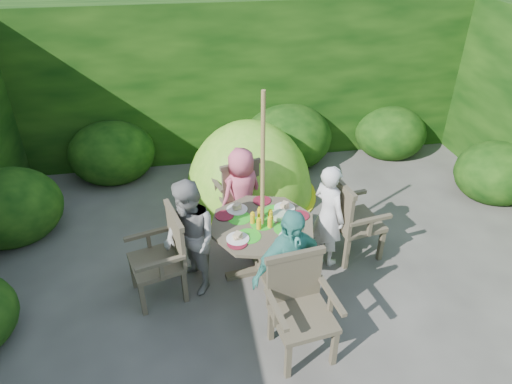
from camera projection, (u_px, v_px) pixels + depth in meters
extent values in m
plane|color=#44423D|center=(303.00, 312.00, 4.81)|extent=(60.00, 60.00, 0.00)
cube|color=black|center=(245.00, 77.00, 7.48)|extent=(9.00, 1.00, 2.50)
cylinder|color=#413A2A|center=(262.00, 249.00, 5.17)|extent=(0.12, 0.12, 0.65)
cube|color=#413A2A|center=(262.00, 269.00, 5.33)|extent=(0.87, 0.22, 0.06)
cube|color=#413A2A|center=(262.00, 269.00, 5.33)|extent=(0.22, 0.87, 0.06)
cylinder|color=#413A2A|center=(262.00, 225.00, 4.99)|extent=(1.35, 1.35, 0.04)
cylinder|color=green|center=(248.00, 236.00, 4.78)|extent=(0.27, 0.27, 0.00)
cylinder|color=green|center=(286.00, 229.00, 4.89)|extent=(0.27, 0.27, 0.00)
cylinder|color=green|center=(239.00, 218.00, 5.06)|extent=(0.27, 0.27, 0.00)
cylinder|color=green|center=(275.00, 211.00, 5.17)|extent=(0.27, 0.27, 0.00)
cylinder|color=green|center=(262.00, 223.00, 4.98)|extent=(0.27, 0.27, 0.00)
cylinder|color=white|center=(285.00, 208.00, 5.21)|extent=(0.24, 0.24, 0.01)
cylinder|color=white|center=(237.00, 209.00, 5.19)|extent=(0.24, 0.24, 0.01)
cylinder|color=white|center=(238.00, 239.00, 4.73)|extent=(0.24, 0.24, 0.01)
cylinder|color=white|center=(290.00, 237.00, 4.75)|extent=(0.24, 0.24, 0.01)
cylinder|color=red|center=(300.00, 216.00, 5.09)|extent=(0.21, 0.21, 0.01)
cylinder|color=red|center=(262.00, 201.00, 5.35)|extent=(0.21, 0.21, 0.01)
cylinder|color=red|center=(225.00, 215.00, 5.09)|extent=(0.21, 0.21, 0.01)
cylinder|color=red|center=(237.00, 243.00, 4.67)|extent=(0.21, 0.21, 0.01)
cylinder|color=red|center=(288.00, 243.00, 4.67)|extent=(0.21, 0.21, 0.01)
cylinder|color=#599F3D|center=(279.00, 215.00, 5.05)|extent=(0.17, 0.17, 0.06)
cylinder|color=olive|center=(263.00, 192.00, 4.76)|extent=(0.05, 0.05, 2.20)
cube|color=#413A2A|center=(356.00, 222.00, 5.41)|extent=(0.61, 0.63, 0.05)
cube|color=#413A2A|center=(381.00, 245.00, 5.41)|extent=(0.06, 0.06, 0.44)
cube|color=#413A2A|center=(361.00, 223.00, 5.78)|extent=(0.06, 0.06, 0.44)
cube|color=#413A2A|center=(347.00, 253.00, 5.28)|extent=(0.06, 0.06, 0.44)
cube|color=#413A2A|center=(328.00, 230.00, 5.65)|extent=(0.06, 0.06, 0.44)
cube|color=#413A2A|center=(340.00, 206.00, 5.19)|extent=(0.13, 0.55, 0.53)
cube|color=#413A2A|center=(371.00, 220.00, 5.08)|extent=(0.53, 0.14, 0.04)
cube|color=#413A2A|center=(347.00, 195.00, 5.52)|extent=(0.53, 0.14, 0.04)
cube|color=#413A2A|center=(156.00, 263.00, 4.81)|extent=(0.63, 0.65, 0.05)
cube|color=#413A2A|center=(133.00, 272.00, 5.02)|extent=(0.06, 0.06, 0.43)
cube|color=#413A2A|center=(143.00, 299.00, 4.67)|extent=(0.06, 0.06, 0.43)
cube|color=#413A2A|center=(173.00, 261.00, 5.18)|extent=(0.06, 0.06, 0.43)
cube|color=#413A2A|center=(185.00, 286.00, 4.83)|extent=(0.06, 0.06, 0.43)
cube|color=#413A2A|center=(176.00, 236.00, 4.75)|extent=(0.18, 0.52, 0.51)
cube|color=#413A2A|center=(148.00, 234.00, 4.90)|extent=(0.51, 0.18, 0.04)
cube|color=#413A2A|center=(161.00, 263.00, 4.49)|extent=(0.51, 0.18, 0.04)
cube|color=#413A2A|center=(234.00, 191.00, 6.08)|extent=(0.61, 0.60, 0.05)
cube|color=#413A2A|center=(242.00, 193.00, 6.43)|extent=(0.06, 0.06, 0.40)
cube|color=#413A2A|center=(214.00, 200.00, 6.27)|extent=(0.06, 0.06, 0.40)
cube|color=#413A2A|center=(255.00, 208.00, 6.10)|extent=(0.06, 0.06, 0.40)
cube|color=#413A2A|center=(226.00, 216.00, 5.95)|extent=(0.06, 0.06, 0.40)
cube|color=#413A2A|center=(241.00, 182.00, 5.76)|extent=(0.49, 0.17, 0.48)
cube|color=#413A2A|center=(251.00, 174.00, 6.07)|extent=(0.18, 0.48, 0.04)
cube|color=#413A2A|center=(216.00, 182.00, 5.88)|extent=(0.18, 0.48, 0.04)
cube|color=#413A2A|center=(303.00, 318.00, 4.16)|extent=(0.60, 0.58, 0.05)
cube|color=#413A2A|center=(288.00, 360.00, 4.04)|extent=(0.06, 0.06, 0.43)
cube|color=#413A2A|center=(334.00, 348.00, 4.15)|extent=(0.06, 0.06, 0.43)
cube|color=#413A2A|center=(271.00, 323.00, 4.40)|extent=(0.06, 0.06, 0.43)
cube|color=#413A2A|center=(314.00, 312.00, 4.52)|extent=(0.06, 0.06, 0.43)
cube|color=#413A2A|center=(294.00, 278.00, 4.21)|extent=(0.53, 0.12, 0.51)
cube|color=#413A2A|center=(276.00, 309.00, 3.98)|extent=(0.12, 0.52, 0.04)
cube|color=#413A2A|center=(332.00, 295.00, 4.12)|extent=(0.12, 0.52, 0.04)
imported|color=silver|center=(328.00, 215.00, 5.22)|extent=(0.47, 0.54, 1.26)
imported|color=gray|center=(190.00, 239.00, 4.78)|extent=(0.73, 0.80, 1.34)
imported|color=#D55871|center=(242.00, 193.00, 5.67)|extent=(0.70, 0.61, 1.21)
imported|color=teal|center=(289.00, 271.00, 4.34)|extent=(0.87, 0.60, 1.37)
ellipsoid|color=#64BF24|center=(249.00, 194.00, 6.78)|extent=(2.22, 2.22, 2.26)
ellipsoid|color=black|center=(267.00, 217.00, 6.29)|extent=(0.69, 0.47, 0.78)
cylinder|color=yellow|center=(249.00, 193.00, 6.78)|extent=(1.97, 1.97, 0.03)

